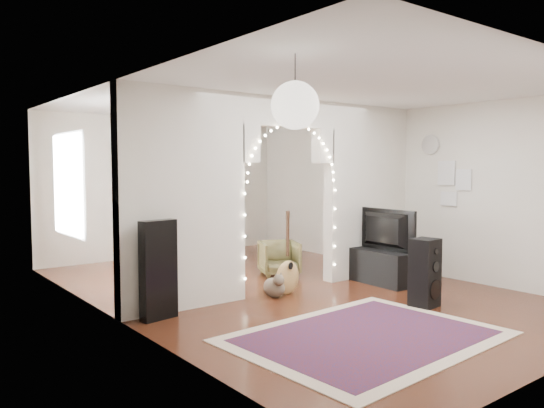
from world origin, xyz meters
TOP-DOWN VIEW (x-y plane):
  - floor at (0.00, 0.00)m, footprint 7.50×7.50m
  - ceiling at (0.00, 0.00)m, footprint 5.00×7.50m
  - wall_back at (0.00, 3.75)m, footprint 5.00×0.02m
  - wall_left at (-2.50, 0.00)m, footprint 0.02×7.50m
  - wall_right at (2.50, 0.00)m, footprint 0.02×7.50m
  - divider_wall at (0.00, 0.00)m, footprint 5.00×0.20m
  - fairy_lights at (0.00, -0.13)m, footprint 1.64×0.04m
  - window at (-2.47, 1.80)m, footprint 0.04×1.20m
  - wall_clock at (2.48, -0.60)m, footprint 0.03×0.31m
  - picture_frames at (2.48, -1.00)m, footprint 0.02×0.50m
  - paper_lantern at (-1.90, -2.40)m, footprint 0.40×0.40m
  - ceiling_fan at (0.00, 2.00)m, footprint 1.10×1.10m
  - area_rug at (-0.71, -2.15)m, footprint 2.79×2.15m
  - guitar_case at (-2.11, -0.25)m, footprint 0.45×0.22m
  - acoustic_guitar at (-0.20, -0.25)m, footprint 0.41×0.27m
  - tabby_cat at (-0.43, -0.27)m, footprint 0.32×0.55m
  - floor_speaker at (0.76, -1.78)m, footprint 0.36×0.33m
  - media_console at (1.34, -0.59)m, footprint 0.45×1.02m
  - tv at (1.34, -0.59)m, footprint 0.19×1.08m
  - bookcase at (0.37, 3.50)m, footprint 1.32×0.72m
  - dining_table at (-0.57, 2.38)m, footprint 1.32×0.99m
  - flower_vase at (-0.57, 2.38)m, footprint 0.21×0.21m
  - dining_chair_left at (0.53, 2.52)m, footprint 0.72×0.73m
  - dining_chair_right at (0.53, 0.84)m, footprint 0.79×0.80m

SIDE VIEW (x-z plane):
  - floor at x=0.00m, z-range 0.00..0.00m
  - area_rug at x=-0.71m, z-range 0.00..0.02m
  - tabby_cat at x=-0.43m, z-range -0.03..0.33m
  - media_console at x=1.34m, z-range 0.00..0.50m
  - dining_chair_left at x=0.53m, z-range 0.00..0.54m
  - dining_chair_right at x=0.53m, z-range 0.00..0.55m
  - acoustic_guitar at x=-0.20m, z-range -0.06..0.91m
  - floor_speaker at x=0.76m, z-range 0.00..0.85m
  - guitar_case at x=-2.11m, z-range 0.00..1.14m
  - bookcase at x=0.37m, z-range 0.00..1.32m
  - dining_table at x=-0.57m, z-range 0.30..1.06m
  - tv at x=1.34m, z-range 0.50..1.12m
  - flower_vase at x=-0.57m, z-range 0.76..0.95m
  - wall_back at x=0.00m, z-range 0.00..2.70m
  - wall_left at x=-2.50m, z-range 0.00..2.70m
  - wall_right at x=2.50m, z-range 0.00..2.70m
  - divider_wall at x=0.00m, z-range 0.07..2.77m
  - window at x=-2.47m, z-range 0.80..2.20m
  - picture_frames at x=2.48m, z-range 1.15..1.85m
  - fairy_lights at x=0.00m, z-range 0.75..2.35m
  - wall_clock at x=2.48m, z-range 1.95..2.25m
  - paper_lantern at x=-1.90m, z-range 2.05..2.45m
  - ceiling_fan at x=0.00m, z-range 2.25..2.55m
  - ceiling at x=0.00m, z-range 2.69..2.71m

